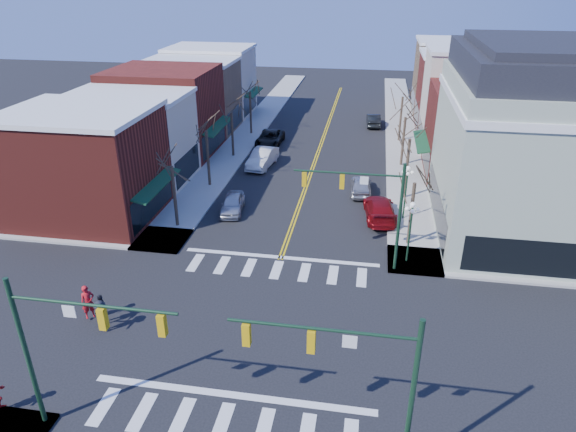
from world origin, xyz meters
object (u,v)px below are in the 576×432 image
at_px(car_left_mid, 262,158).
at_px(car_right_far, 373,120).
at_px(lamppost_corner, 411,222).
at_px(car_left_near, 232,204).
at_px(pedestrian_dark_a, 102,308).
at_px(pedestrian_dark_b, 101,315).
at_px(pedestrian_red_a, 88,302).
at_px(car_left_far, 270,138).
at_px(car_right_mid, 361,185).
at_px(victorian_corner, 537,143).
at_px(car_right_near, 380,209).
at_px(lamppost_midblock, 407,184).

xyz_separation_m(car_left_mid, car_right_far, (10.34, 16.17, -0.12)).
distance_m(lamppost_corner, car_left_near, 14.57).
xyz_separation_m(pedestrian_dark_a, pedestrian_dark_b, (0.30, -0.63, 0.03)).
distance_m(pedestrian_red_a, pedestrian_dark_b, 1.46).
relative_size(car_left_far, car_right_far, 1.23).
xyz_separation_m(car_left_near, car_right_mid, (9.82, 5.39, 0.05)).
bearing_deg(pedestrian_dark_a, car_left_mid, 143.64).
height_order(lamppost_corner, car_left_mid, lamppost_corner).
distance_m(victorian_corner, car_left_near, 22.33).
bearing_deg(pedestrian_red_a, car_right_near, 2.73).
bearing_deg(car_right_mid, car_left_far, -51.08).
bearing_deg(victorian_corner, pedestrian_red_a, -149.66).
distance_m(car_left_near, pedestrian_dark_b, 15.79).
bearing_deg(pedestrian_red_a, lamppost_corner, -14.67).
bearing_deg(car_right_mid, car_left_near, 26.64).
xyz_separation_m(car_right_mid, pedestrian_dark_b, (-12.70, -20.90, 0.27)).
height_order(victorian_corner, car_left_far, victorian_corner).
distance_m(car_left_near, pedestrian_red_a, 15.23).
bearing_deg(victorian_corner, car_right_near, 177.61).
bearing_deg(pedestrian_dark_a, car_left_far, 146.27).
relative_size(pedestrian_red_a, pedestrian_dark_b, 1.13).
relative_size(victorian_corner, pedestrian_dark_b, 8.22).
xyz_separation_m(victorian_corner, pedestrian_dark_a, (-24.70, -15.19, -5.67)).
distance_m(lamppost_corner, car_right_far, 32.54).
bearing_deg(car_right_far, lamppost_corner, 91.15).
distance_m(car_right_mid, car_right_far, 21.28).
relative_size(pedestrian_dark_a, pedestrian_dark_b, 0.97).
distance_m(lamppost_midblock, car_left_far, 21.43).
height_order(car_left_mid, car_left_far, car_left_mid).
xyz_separation_m(car_left_near, pedestrian_dark_a, (-3.18, -14.89, 0.29)).
bearing_deg(pedestrian_dark_b, pedestrian_dark_a, -36.41).
xyz_separation_m(car_left_far, car_right_mid, (10.25, -11.79, -0.02)).
distance_m(lamppost_corner, pedestrian_dark_a, 18.91).
relative_size(car_left_far, pedestrian_dark_a, 3.28).
height_order(lamppost_midblock, pedestrian_dark_a, lamppost_midblock).
relative_size(lamppost_corner, pedestrian_red_a, 2.21).
relative_size(lamppost_corner, car_right_far, 0.97).
distance_m(victorian_corner, pedestrian_dark_a, 29.55).
bearing_deg(victorian_corner, car_left_mid, 154.51).
height_order(lamppost_corner, car_right_mid, lamppost_corner).
distance_m(lamppost_midblock, car_right_near, 2.83).
distance_m(car_left_mid, car_right_near, 14.90).
height_order(car_right_near, pedestrian_dark_b, pedestrian_dark_b).
bearing_deg(car_right_near, victorian_corner, 171.10).
height_order(car_right_mid, pedestrian_dark_b, pedestrian_dark_b).
xyz_separation_m(car_left_far, pedestrian_red_a, (-3.64, -31.85, 0.37)).
xyz_separation_m(car_left_near, car_right_near, (11.42, 0.72, 0.08)).
bearing_deg(car_left_mid, victorian_corner, -18.53).
relative_size(car_right_far, pedestrian_dark_a, 2.66).
relative_size(lamppost_midblock, car_left_far, 0.79).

